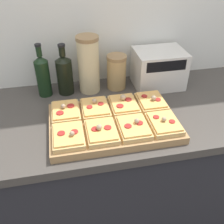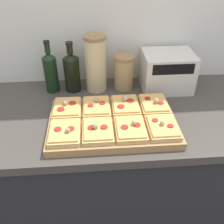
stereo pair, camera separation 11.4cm
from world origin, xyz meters
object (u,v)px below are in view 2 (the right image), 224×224
olive_oil_bottle (51,71)px  grain_jar_short (124,72)px  wine_bottle (72,71)px  toaster_oven (167,71)px  cutting_board (113,123)px  grain_jar_tall (96,64)px

olive_oil_bottle → grain_jar_short: (0.38, -0.00, -0.02)m
wine_bottle → toaster_oven: (0.50, -0.02, -0.01)m
toaster_oven → cutting_board: bearing=-134.8°
cutting_board → grain_jar_short: 0.35m
olive_oil_bottle → toaster_oven: olive_oil_bottle is taller
grain_jar_short → wine_bottle: bearing=180.0°
grain_jar_tall → toaster_oven: 0.37m
olive_oil_bottle → grain_jar_tall: size_ratio=0.93×
cutting_board → grain_jar_short: size_ratio=2.99×
grain_jar_tall → toaster_oven: grain_jar_tall is taller
olive_oil_bottle → toaster_oven: size_ratio=0.97×
olive_oil_bottle → wine_bottle: 0.11m
cutting_board → wine_bottle: size_ratio=2.08×
wine_bottle → grain_jar_short: bearing=0.0°
cutting_board → grain_jar_tall: grain_jar_tall is taller
grain_jar_short → toaster_oven: 0.23m
olive_oil_bottle → toaster_oven: (0.60, -0.02, -0.01)m
olive_oil_bottle → grain_jar_tall: (0.23, -0.00, 0.04)m
grain_jar_short → toaster_oven: bearing=-4.2°
cutting_board → olive_oil_bottle: olive_oil_bottle is taller
wine_bottle → grain_jar_tall: bearing=0.0°
olive_oil_bottle → wine_bottle: size_ratio=1.04×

